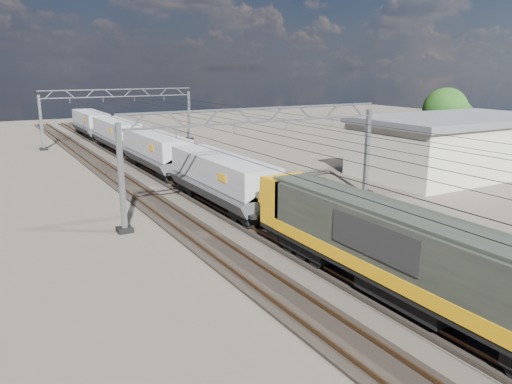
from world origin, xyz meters
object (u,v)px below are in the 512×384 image
locomotive (414,256)px  tree_far (449,112)px  catenary_gantry_mid (261,155)px  catenary_gantry_far (120,114)px  hopper_wagon_mid (156,149)px  hopper_wagon_fourth (91,122)px  hopper_wagon_third (117,133)px  industrial_shed (454,145)px  hopper_wagon_lead (222,177)px

locomotive → tree_far: size_ratio=2.79×
catenary_gantry_mid → catenary_gantry_far: (0.00, 36.00, 0.00)m
hopper_wagon_mid → hopper_wagon_fourth: same height
catenary_gantry_mid → hopper_wagon_mid: size_ratio=1.53×
catenary_gantry_mid → locomotive: size_ratio=0.94×
hopper_wagon_fourth → hopper_wagon_mid: bearing=-90.0°
hopper_wagon_third → hopper_wagon_fourth: size_ratio=1.00×
tree_far → hopper_wagon_fourth: bearing=132.9°
hopper_wagon_third → industrial_shed: (24.00, -28.41, 0.49)m
catenary_gantry_mid → hopper_wagon_lead: 3.29m
locomotive → hopper_wagon_lead: (-0.00, 17.70, -0.09)m
catenary_gantry_far → hopper_wagon_third: catenary_gantry_far is taller
catenary_gantry_mid → tree_far: size_ratio=2.63×
catenary_gantry_far → industrial_shed: size_ratio=1.07×
hopper_wagon_mid → hopper_wagon_third: bearing=90.0°
hopper_wagon_third → hopper_wagon_fourth: same height
catenary_gantry_mid → hopper_wagon_fourth: (-2.00, 44.61, -1.67)m
locomotive → hopper_wagon_third: locomotive is taller
locomotive → industrial_shed: bearing=36.4°
locomotive → hopper_wagon_lead: locomotive is taller
locomotive → industrial_shed: industrial_shed is taller
locomotive → hopper_wagon_mid: locomotive is taller
locomotive → tree_far: bearing=38.2°
hopper_wagon_mid → hopper_wagon_third: same height
industrial_shed → tree_far: (8.32, 7.79, 2.10)m
locomotive → hopper_wagon_mid: (-0.00, 31.90, -0.09)m
hopper_wagon_fourth → hopper_wagon_third: bearing=-90.0°
catenary_gantry_far → hopper_wagon_mid: 19.96m
hopper_wagon_mid → industrial_shed: size_ratio=0.70×
catenary_gantry_mid → hopper_wagon_lead: (-2.00, 2.01, -1.67)m
locomotive → hopper_wagon_third: 46.10m
catenary_gantry_mid → locomotive: (-2.00, -15.69, -1.58)m
hopper_wagon_lead → tree_far: size_ratio=1.72×
catenary_gantry_mid → hopper_wagon_fourth: bearing=92.6°
hopper_wagon_mid → tree_far: 33.05m
industrial_shed → tree_far: bearing=43.1°
hopper_wagon_lead → tree_far: bearing=13.5°
locomotive → hopper_wagon_third: (-0.00, 46.10, -0.09)m
hopper_wagon_fourth → tree_far: 47.58m
catenary_gantry_far → industrial_shed: (22.00, -34.00, -1.18)m
hopper_wagon_mid → industrial_shed: (24.00, -14.21, 0.49)m
hopper_wagon_third → industrial_shed: industrial_shed is taller
industrial_shed → hopper_wagon_fourth: bearing=119.4°
catenary_gantry_far → hopper_wagon_lead: catenary_gantry_far is taller
locomotive → catenary_gantry_mid: bearing=82.7°
hopper_wagon_mid → tree_far: bearing=-11.2°
catenary_gantry_mid → hopper_wagon_lead: size_ratio=1.53×
catenary_gantry_mid → hopper_wagon_fourth: catenary_gantry_mid is taller
tree_far → catenary_gantry_mid: bearing=-162.1°
hopper_wagon_mid → hopper_wagon_fourth: 28.40m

